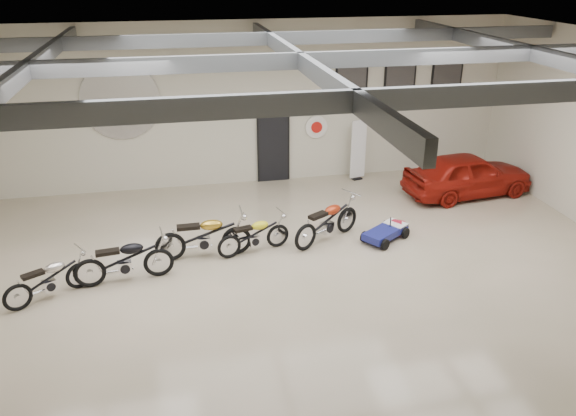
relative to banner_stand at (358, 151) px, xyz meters
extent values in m
cube|color=tan|center=(-3.18, -5.50, -0.97)|extent=(16.00, 12.00, 0.01)
cube|color=slate|center=(-3.18, -5.50, 4.03)|extent=(16.00, 12.00, 0.01)
cube|color=beige|center=(-3.18, 0.50, 1.53)|extent=(16.00, 0.02, 5.00)
cube|color=black|center=(-2.68, 0.45, 0.08)|extent=(0.92, 0.08, 2.10)
imported|color=maroon|center=(2.82, -1.95, -0.30)|extent=(2.04, 4.07, 1.33)
camera|label=1|loc=(-5.66, -16.36, 5.54)|focal=35.00mm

